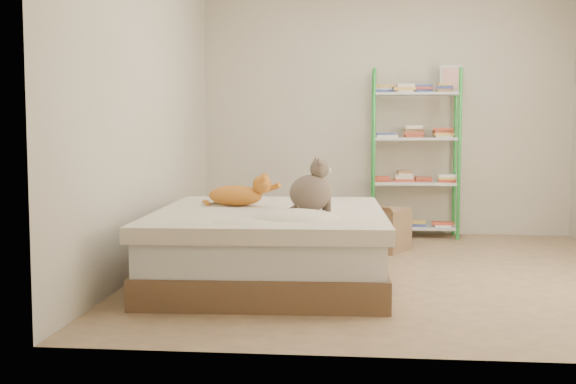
# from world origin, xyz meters

# --- Properties ---
(room) EXTENTS (3.81, 4.21, 2.61)m
(room) POSITION_xyz_m (0.00, 0.00, 1.30)
(room) COLOR tan
(room) RESTS_ON ground
(bed) EXTENTS (1.70, 2.09, 0.52)m
(bed) POSITION_xyz_m (-0.90, -0.38, 0.26)
(bed) COLOR brown
(bed) RESTS_ON ground
(orange_cat) EXTENTS (0.52, 0.31, 0.20)m
(orange_cat) POSITION_xyz_m (-1.20, -0.14, 0.62)
(orange_cat) COLOR #C6732B
(orange_cat) RESTS_ON bed
(grey_cat) EXTENTS (0.40, 0.37, 0.37)m
(grey_cat) POSITION_xyz_m (-0.61, -0.44, 0.70)
(grey_cat) COLOR brown
(grey_cat) RESTS_ON bed
(shelf_unit) EXTENTS (0.90, 0.36, 1.74)m
(shelf_unit) POSITION_xyz_m (0.31, 1.88, 0.84)
(shelf_unit) COLOR green
(shelf_unit) RESTS_ON ground
(cardboard_box) EXTENTS (0.68, 0.71, 0.44)m
(cardboard_box) POSITION_xyz_m (-0.12, 1.02, 0.19)
(cardboard_box) COLOR #8C6E4A
(cardboard_box) RESTS_ON ground
(white_bin) EXTENTS (0.38, 0.35, 0.37)m
(white_bin) POSITION_xyz_m (-0.76, 1.85, 0.19)
(white_bin) COLOR white
(white_bin) RESTS_ON ground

